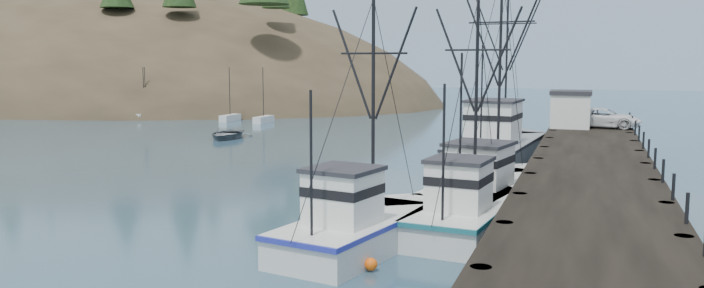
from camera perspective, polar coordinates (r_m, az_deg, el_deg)
name	(u,v)px	position (r m, az deg, el deg)	size (l,w,h in m)	color
ground	(180,258)	(25.96, -14.07, -9.15)	(400.00, 400.00, 0.00)	#284559
pier	(590,166)	(37.20, 19.21, -1.77)	(6.00, 44.00, 2.00)	black
headland	(67,124)	(133.77, -22.57, 1.53)	(134.80, 78.00, 51.00)	#382D1E
distant_ridge	(575,86)	(190.96, 18.01, 4.60)	(360.00, 40.00, 26.00)	#9EB2C6
distant_ridge_far	(405,82)	(212.82, 4.47, 5.15)	(180.00, 25.00, 18.00)	silver
moored_sailboats	(212,112)	(89.84, -11.52, 2.59)	(23.69, 21.08, 6.35)	silver
trawler_near	(468,213)	(28.94, 9.61, -5.68)	(4.06, 9.68, 9.98)	silver
trawler_mid	(362,227)	(26.25, 0.80, -6.91)	(4.81, 9.69, 9.77)	silver
trawler_far	(490,189)	(34.46, 11.37, -3.66)	(5.61, 11.75, 11.89)	silver
work_vessel	(499,148)	(46.74, 12.16, -0.36)	(5.56, 14.75, 12.41)	slate
pier_shed	(571,109)	(54.26, 17.71, 2.80)	(3.00, 3.20, 2.80)	silver
pickup_truck	(604,118)	(54.98, 20.22, 2.04)	(2.44, 5.30, 1.47)	white
motorboat	(227,138)	(63.11, -10.39, 0.46)	(3.86, 5.40, 1.12)	#54595E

